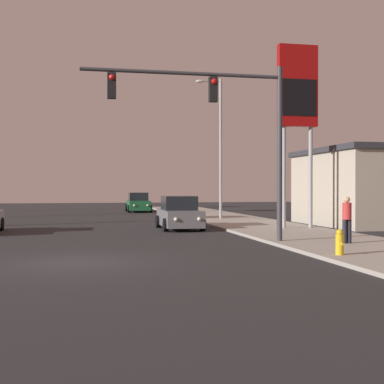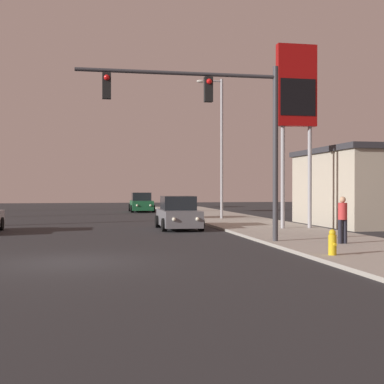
# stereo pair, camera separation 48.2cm
# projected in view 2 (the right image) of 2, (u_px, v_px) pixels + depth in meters

# --- Properties ---
(ground_plane) EXTENTS (120.00, 120.00, 0.00)m
(ground_plane) POSITION_uv_depth(u_px,v_px,m) (67.00, 262.00, 15.05)
(ground_plane) COLOR #28282B
(sidewalk_right) EXTENTS (5.00, 60.00, 0.12)m
(sidewalk_right) POSITION_uv_depth(u_px,v_px,m) (271.00, 229.00, 26.64)
(sidewalk_right) COLOR #9E998E
(sidewalk_right) RESTS_ON ground
(car_grey) EXTENTS (2.04, 4.32, 1.68)m
(car_grey) POSITION_uv_depth(u_px,v_px,m) (178.00, 214.00, 27.09)
(car_grey) COLOR slate
(car_grey) RESTS_ON ground
(car_green) EXTENTS (2.04, 4.33, 1.68)m
(car_green) POSITION_uv_depth(u_px,v_px,m) (141.00, 203.00, 46.60)
(car_green) COLOR #195933
(car_green) RESTS_ON ground
(traffic_light_mast) EXTENTS (7.41, 0.36, 6.50)m
(traffic_light_mast) POSITION_uv_depth(u_px,v_px,m) (220.00, 116.00, 19.46)
(traffic_light_mast) COLOR #38383D
(traffic_light_mast) RESTS_ON sidewalk_right
(street_lamp) EXTENTS (1.74, 0.24, 9.00)m
(street_lamp) POSITION_uv_depth(u_px,v_px,m) (220.00, 141.00, 34.44)
(street_lamp) COLOR #99999E
(street_lamp) RESTS_ON sidewalk_right
(gas_station_sign) EXTENTS (2.00, 0.42, 9.00)m
(gas_station_sign) POSITION_uv_depth(u_px,v_px,m) (297.00, 96.00, 26.18)
(gas_station_sign) COLOR #99999E
(gas_station_sign) RESTS_ON sidewalk_right
(fire_hydrant) EXTENTS (0.24, 0.34, 0.76)m
(fire_hydrant) POSITION_uv_depth(u_px,v_px,m) (332.00, 243.00, 15.70)
(fire_hydrant) COLOR gold
(fire_hydrant) RESTS_ON sidewalk_right
(pedestrian_on_sidewalk) EXTENTS (0.34, 0.32, 1.67)m
(pedestrian_on_sidewalk) POSITION_uv_depth(u_px,v_px,m) (343.00, 218.00, 18.97)
(pedestrian_on_sidewalk) COLOR #23232D
(pedestrian_on_sidewalk) RESTS_ON sidewalk_right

